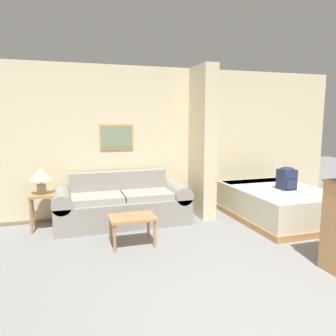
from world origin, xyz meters
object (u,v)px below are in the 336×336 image
Objects in this scene: coffee_table at (132,220)px; table_lamp at (41,175)px; couch at (122,205)px; bed at (278,203)px; backpack at (287,178)px.

coffee_table is 1.53× the size of table_lamp.
table_lamp is (-1.22, 0.06, 0.54)m from couch.
bed is (2.58, -0.58, -0.04)m from couch.
table_lamp is at bearing 177.06° from couch.
bed is 5.12× the size of backpack.
couch is at bearing 88.23° from coffee_table.
coffee_table is at bearing -173.43° from backpack.
backpack reaches higher than coffee_table.
bed is at bearing -12.65° from couch.
bed reaches higher than coffee_table.
backpack reaches higher than bed.
couch is at bearing 165.68° from backpack.
couch is 2.78m from backpack.
coffee_table is at bearing -41.42° from table_lamp.
coffee_table is at bearing -91.77° from couch.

